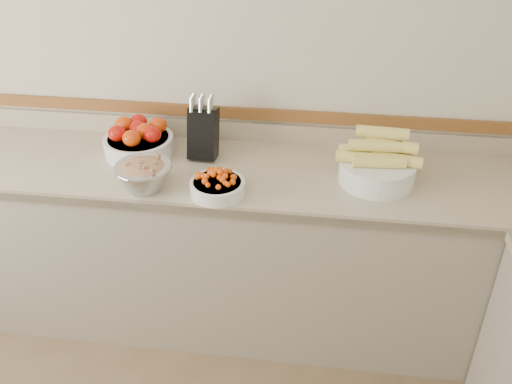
# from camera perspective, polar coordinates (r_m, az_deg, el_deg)

# --- Properties ---
(back_wall) EXTENTS (4.00, 0.00, 4.00)m
(back_wall) POSITION_cam_1_polar(r_m,az_deg,el_deg) (2.81, -5.43, 12.82)
(back_wall) COLOR beige
(back_wall) RESTS_ON ground_plane
(counter_back) EXTENTS (4.00, 0.65, 1.08)m
(counter_back) POSITION_cam_1_polar(r_m,az_deg,el_deg) (2.94, -5.94, -5.13)
(counter_back) COLOR tan
(counter_back) RESTS_ON ground_plane
(knife_block) EXTENTS (0.14, 0.17, 0.32)m
(knife_block) POSITION_cam_1_polar(r_m,az_deg,el_deg) (2.73, -5.30, 6.03)
(knife_block) COLOR black
(knife_block) RESTS_ON counter_back
(tomato_bowl) EXTENTS (0.34, 0.34, 0.16)m
(tomato_bowl) POSITION_cam_1_polar(r_m,az_deg,el_deg) (2.82, -11.65, 5.09)
(tomato_bowl) COLOR white
(tomato_bowl) RESTS_ON counter_back
(cherry_tomato_bowl) EXTENTS (0.24, 0.24, 0.13)m
(cherry_tomato_bowl) POSITION_cam_1_polar(r_m,az_deg,el_deg) (2.46, -3.91, 0.70)
(cherry_tomato_bowl) COLOR white
(cherry_tomato_bowl) RESTS_ON counter_back
(corn_bowl) EXTENTS (0.38, 0.34, 0.25)m
(corn_bowl) POSITION_cam_1_polar(r_m,az_deg,el_deg) (2.59, 12.07, 2.67)
(corn_bowl) COLOR white
(corn_bowl) RESTS_ON counter_back
(rhubarb_bowl) EXTENTS (0.25, 0.25, 0.14)m
(rhubarb_bowl) POSITION_cam_1_polar(r_m,az_deg,el_deg) (2.53, -11.16, 1.76)
(rhubarb_bowl) COLOR #B2B2BA
(rhubarb_bowl) RESTS_ON counter_back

